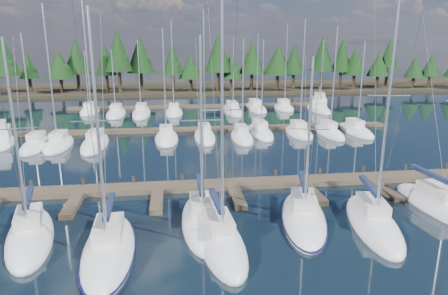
{
  "coord_description": "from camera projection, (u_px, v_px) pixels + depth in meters",
  "views": [
    {
      "loc": [
        -4.66,
        -12.77,
        11.56
      ],
      "look_at": [
        -0.08,
        22.0,
        2.3
      ],
      "focal_mm": 32.0,
      "sensor_mm": 36.0,
      "label": 1
    }
  ],
  "objects": [
    {
      "name": "ground",
      "position": [
        215.0,
        149.0,
        44.54
      ],
      "size": [
        260.0,
        260.0,
        0.0
      ],
      "primitive_type": "plane",
      "color": "black",
      "rests_on": "ground"
    },
    {
      "name": "front_sailboat_4",
      "position": [
        303.0,
        217.0,
        26.64
      ],
      "size": [
        5.08,
        9.98,
        11.58
      ],
      "color": "white",
      "rests_on": "ground"
    },
    {
      "name": "front_sailboat_1",
      "position": [
        109.0,
        249.0,
        22.47
      ],
      "size": [
        3.32,
        9.54,
        14.03
      ],
      "color": "white",
      "rests_on": "ground"
    },
    {
      "name": "tree_line",
      "position": [
        176.0,
        60.0,
        90.31
      ],
      "size": [
        186.86,
        11.48,
        14.12
      ],
      "color": "black",
      "rests_on": "far_shore"
    },
    {
      "name": "front_sailboat_5",
      "position": [
        373.0,
        222.0,
        25.82
      ],
      "size": [
        4.38,
        9.38,
        15.54
      ],
      "color": "white",
      "rests_on": "ground"
    },
    {
      "name": "front_sailboat_0",
      "position": [
        30.0,
        236.0,
        24.02
      ],
      "size": [
        4.5,
        8.91,
        12.64
      ],
      "color": "white",
      "rests_on": "ground"
    },
    {
      "name": "back_docks",
      "position": [
        202.0,
        116.0,
        63.26
      ],
      "size": [
        50.0,
        21.8,
        0.4
      ],
      "color": "#4D4130",
      "rests_on": "ground"
    },
    {
      "name": "motor_yacht_right",
      "position": [
        319.0,
        106.0,
        71.31
      ],
      "size": [
        5.99,
        10.05,
        4.77
      ],
      "color": "white",
      "rests_on": "ground"
    },
    {
      "name": "front_sailboat_6",
      "position": [
        441.0,
        207.0,
        28.25
      ],
      "size": [
        3.28,
        9.55,
        14.41
      ],
      "color": "white",
      "rests_on": "ground"
    },
    {
      "name": "back_sailboat_rows",
      "position": [
        206.0,
        122.0,
        58.69
      ],
      "size": [
        43.45,
        33.16,
        17.74
      ],
      "color": "white",
      "rests_on": "ground"
    },
    {
      "name": "front_sailboat_3",
      "position": [
        221.0,
        241.0,
        23.38
      ],
      "size": [
        3.09,
        8.67,
        14.75
      ],
      "color": "white",
      "rests_on": "ground"
    },
    {
      "name": "motor_yacht_left",
      "position": [
        0.0,
        139.0,
        46.95
      ],
      "size": [
        5.54,
        9.37,
        4.45
      ],
      "color": "white",
      "rests_on": "ground"
    },
    {
      "name": "main_dock",
      "position": [
        232.0,
        187.0,
        32.37
      ],
      "size": [
        44.0,
        6.13,
        0.9
      ],
      "color": "#4D4130",
      "rests_on": "ground"
    },
    {
      "name": "front_sailboat_2",
      "position": [
        202.0,
        221.0,
        26.04
      ],
      "size": [
        2.73,
        8.84,
        12.79
      ],
      "color": "white",
      "rests_on": "ground"
    },
    {
      "name": "far_shore",
      "position": [
        190.0,
        88.0,
        101.98
      ],
      "size": [
        220.0,
        30.0,
        0.6
      ],
      "primitive_type": "cube",
      "color": "black",
      "rests_on": "ground"
    }
  ]
}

